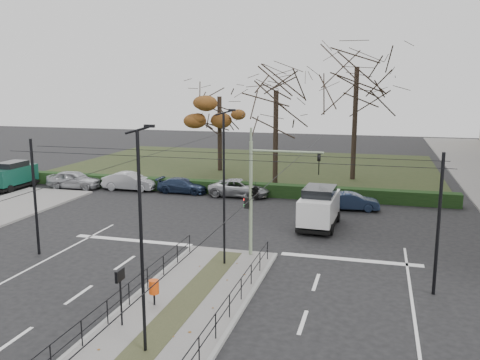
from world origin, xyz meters
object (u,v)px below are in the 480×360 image
(white_van, at_px, (319,206))
(bare_tree_near, at_px, (276,97))
(litter_bin, at_px, (154,287))
(parked_car_third, at_px, (183,186))
(streetlamp_median_near, at_px, (142,240))
(green_van, at_px, (13,175))
(parked_car_second, at_px, (130,181))
(streetlamp_median_far, at_px, (224,187))
(info_panel, at_px, (120,282))
(traffic_light, at_px, (257,190))
(parked_car_fourth, at_px, (240,188))
(parked_car_fifth, at_px, (352,201))
(rust_tree, at_px, (219,97))
(bare_tree_center, at_px, (357,75))

(white_van, xyz_separation_m, bare_tree_near, (-5.30, 12.61, 6.25))
(litter_bin, relative_size, parked_car_third, 0.24)
(streetlamp_median_near, xyz_separation_m, green_van, (-22.30, 21.29, -2.66))
(bare_tree_near, bearing_deg, parked_car_second, -152.87)
(litter_bin, relative_size, streetlamp_median_far, 0.14)
(streetlamp_median_near, bearing_deg, litter_bin, 110.27)
(green_van, bearing_deg, info_panel, -43.86)
(traffic_light, bearing_deg, parked_car_fourth, 108.96)
(traffic_light, height_order, bare_tree_near, bare_tree_near)
(streetlamp_median_near, distance_m, parked_car_fourth, 24.09)
(parked_car_second, bearing_deg, info_panel, -154.38)
(info_panel, height_order, parked_car_fifth, info_panel)
(litter_bin, relative_size, rust_tree, 0.11)
(info_panel, relative_size, bare_tree_near, 0.20)
(parked_car_fourth, relative_size, rust_tree, 0.50)
(parked_car_fourth, distance_m, bare_tree_center, 15.15)
(traffic_light, relative_size, green_van, 1.28)
(streetlamp_median_near, height_order, bare_tree_near, bare_tree_near)
(parked_car_fourth, bearing_deg, streetlamp_median_far, -167.66)
(streetlamp_median_far, height_order, parked_car_fifth, streetlamp_median_far)
(parked_car_fourth, distance_m, rust_tree, 13.59)
(streetlamp_median_near, distance_m, rust_tree, 35.49)
(bare_tree_center, bearing_deg, parked_car_third, -144.28)
(parked_car_fourth, relative_size, bare_tree_center, 0.36)
(white_van, bearing_deg, traffic_light, -110.13)
(info_panel, height_order, bare_tree_near, bare_tree_near)
(white_van, relative_size, bare_tree_center, 0.36)
(info_panel, height_order, bare_tree_center, bare_tree_center)
(white_van, bearing_deg, litter_bin, -110.11)
(litter_bin, bearing_deg, bare_tree_near, 90.97)
(parked_car_third, xyz_separation_m, green_van, (-14.17, -2.35, 0.61))
(parked_car_second, relative_size, parked_car_fifth, 1.22)
(parked_car_third, relative_size, bare_tree_near, 0.39)
(traffic_light, xyz_separation_m, parked_car_third, (-9.41, 13.50, -2.90))
(streetlamp_median_near, relative_size, parked_car_fourth, 1.53)
(bare_tree_center, distance_m, bare_tree_near, 7.69)
(streetlamp_median_far, xyz_separation_m, bare_tree_near, (-1.75, 20.75, 3.63))
(streetlamp_median_near, xyz_separation_m, white_van, (3.65, 16.58, -2.58))
(parked_car_fifth, bearing_deg, green_van, 84.62)
(parked_car_fourth, xyz_separation_m, green_van, (-18.95, -2.35, 0.54))
(streetlamp_median_near, relative_size, rust_tree, 0.76)
(parked_car_second, distance_m, parked_car_fourth, 9.38)
(parked_car_fourth, bearing_deg, rust_tree, 24.63)
(white_van, bearing_deg, bare_tree_near, 112.80)
(parked_car_fourth, bearing_deg, traffic_light, -161.48)
(streetlamp_median_near, height_order, rust_tree, rust_tree)
(litter_bin, xyz_separation_m, streetlamp_median_near, (1.22, -3.30, 3.01))
(rust_tree, bearing_deg, green_van, -136.97)
(traffic_light, height_order, parked_car_third, traffic_light)
(green_van, xyz_separation_m, bare_tree_near, (20.65, 7.91, 6.33))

